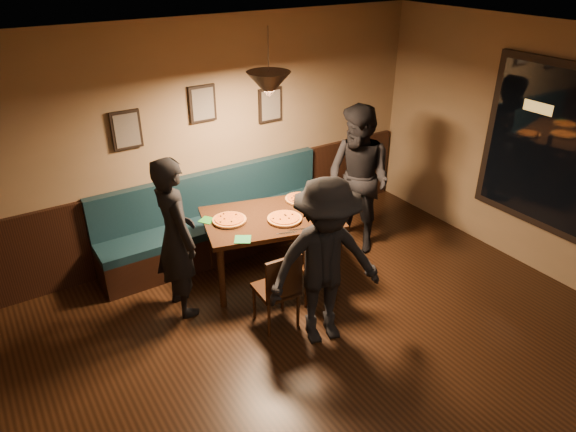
% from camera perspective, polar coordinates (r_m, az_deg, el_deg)
% --- Properties ---
extents(floor, '(7.00, 7.00, 0.00)m').
position_cam_1_polar(floor, '(4.63, 11.98, -21.72)').
color(floor, black).
rests_on(floor, ground).
extents(ceiling, '(7.00, 7.00, 0.00)m').
position_cam_1_polar(ceiling, '(3.13, 17.11, 14.09)').
color(ceiling, silver).
rests_on(ceiling, ground).
extents(wall_back, '(6.00, 0.00, 6.00)m').
position_cam_1_polar(wall_back, '(6.31, -9.18, 8.20)').
color(wall_back, '#8C704F').
rests_on(wall_back, ground).
extents(wainscot, '(5.88, 0.06, 1.00)m').
position_cam_1_polar(wainscot, '(6.63, -8.49, 0.79)').
color(wainscot, black).
rests_on(wainscot, ground).
extents(booth_bench, '(3.00, 0.60, 1.00)m').
position_cam_1_polar(booth_bench, '(6.41, -7.47, -0.13)').
color(booth_bench, '#0F232D').
rests_on(booth_bench, ground).
extents(picture_left, '(0.32, 0.04, 0.42)m').
position_cam_1_polar(picture_left, '(5.91, -17.32, 9.02)').
color(picture_left, black).
rests_on(picture_left, wall_back).
extents(picture_center, '(0.32, 0.04, 0.42)m').
position_cam_1_polar(picture_center, '(6.15, -9.38, 12.07)').
color(picture_center, black).
rests_on(picture_center, wall_back).
extents(picture_right, '(0.32, 0.04, 0.42)m').
position_cam_1_polar(picture_right, '(6.58, -1.98, 12.10)').
color(picture_right, black).
rests_on(picture_right, wall_back).
extents(pendant_lamp, '(0.44, 0.44, 0.25)m').
position_cam_1_polar(pendant_lamp, '(5.24, -2.13, 14.22)').
color(pendant_lamp, black).
rests_on(pendant_lamp, ceiling).
extents(dining_table, '(1.67, 1.30, 0.79)m').
position_cam_1_polar(dining_table, '(5.95, -1.82, -3.40)').
color(dining_table, black).
rests_on(dining_table, floor).
extents(chair_near_left, '(0.40, 0.40, 0.87)m').
position_cam_1_polar(chair_near_left, '(5.23, -1.37, -7.84)').
color(chair_near_left, black).
rests_on(chair_near_left, floor).
extents(chair_near_right, '(0.49, 0.49, 0.91)m').
position_cam_1_polar(chair_near_right, '(5.61, 3.12, -4.87)').
color(chair_near_right, black).
rests_on(chair_near_right, floor).
extents(diner_left, '(0.43, 0.64, 1.73)m').
position_cam_1_polar(diner_left, '(5.32, -12.21, -2.33)').
color(diner_left, black).
rests_on(diner_left, floor).
extents(diner_right, '(0.83, 0.99, 1.84)m').
position_cam_1_polar(diner_right, '(6.39, 7.69, 3.92)').
color(diner_right, black).
rests_on(diner_right, floor).
extents(diner_front, '(1.22, 0.88, 1.71)m').
position_cam_1_polar(diner_front, '(4.83, 4.12, -5.23)').
color(diner_front, black).
rests_on(diner_front, floor).
extents(pizza_a, '(0.39, 0.39, 0.04)m').
position_cam_1_polar(pizza_a, '(5.67, -6.45, -0.43)').
color(pizza_a, orange).
rests_on(pizza_a, dining_table).
extents(pizza_b, '(0.46, 0.46, 0.04)m').
position_cam_1_polar(pizza_b, '(5.66, -0.38, -0.29)').
color(pizza_b, orange).
rests_on(pizza_b, dining_table).
extents(pizza_c, '(0.42, 0.42, 0.04)m').
position_cam_1_polar(pizza_c, '(6.11, 1.31, 1.90)').
color(pizza_c, orange).
rests_on(pizza_c, dining_table).
extents(soda_glass, '(0.08, 0.08, 0.15)m').
position_cam_1_polar(soda_glass, '(5.84, 4.53, 1.08)').
color(soda_glass, black).
rests_on(soda_glass, dining_table).
extents(tabasco_bottle, '(0.04, 0.04, 0.12)m').
position_cam_1_polar(tabasco_bottle, '(5.99, 2.78, 1.75)').
color(tabasco_bottle, '#971B05').
rests_on(tabasco_bottle, dining_table).
extents(napkin_a, '(0.21, 0.21, 0.01)m').
position_cam_1_polar(napkin_a, '(5.74, -8.87, -0.45)').
color(napkin_a, '#1E7222').
rests_on(napkin_a, dining_table).
extents(napkin_b, '(0.23, 0.23, 0.01)m').
position_cam_1_polar(napkin_b, '(5.33, -5.00, -2.57)').
color(napkin_b, '#217D41').
rests_on(napkin_b, dining_table).
extents(cutlery_set, '(0.19, 0.08, 0.00)m').
position_cam_1_polar(cutlery_set, '(5.46, 0.43, -1.69)').
color(cutlery_set, silver).
rests_on(cutlery_set, dining_table).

